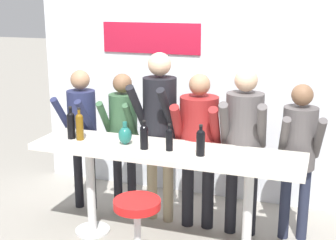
# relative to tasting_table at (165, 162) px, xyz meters

# --- Properties ---
(back_wall) EXTENTS (4.18, 0.12, 2.79)m
(back_wall) POSITION_rel_tasting_table_xyz_m (-0.00, 1.36, 0.54)
(back_wall) COLOR silver
(back_wall) RESTS_ON ground_plane
(tasting_table) EXTENTS (2.58, 0.63, 1.00)m
(tasting_table) POSITION_rel_tasting_table_xyz_m (0.00, 0.00, 0.00)
(tasting_table) COLOR silver
(tasting_table) RESTS_ON ground_plane
(bar_stool) EXTENTS (0.41, 0.41, 0.74)m
(bar_stool) POSITION_rel_tasting_table_xyz_m (-0.01, -0.64, -0.36)
(bar_stool) COLOR silver
(bar_stool) RESTS_ON ground_plane
(person_far_left) EXTENTS (0.38, 0.50, 1.60)m
(person_far_left) POSITION_rel_tasting_table_xyz_m (-1.14, 0.47, 0.15)
(person_far_left) COLOR black
(person_far_left) RESTS_ON ground_plane
(person_left) EXTENTS (0.38, 0.49, 1.58)m
(person_left) POSITION_rel_tasting_table_xyz_m (-0.67, 0.54, 0.14)
(person_left) COLOR black
(person_left) RESTS_ON ground_plane
(person_center_left) EXTENTS (0.45, 0.58, 1.83)m
(person_center_left) POSITION_rel_tasting_table_xyz_m (-0.23, 0.49, 0.29)
(person_center_left) COLOR gray
(person_center_left) RESTS_ON ground_plane
(person_center) EXTENTS (0.49, 0.57, 1.64)m
(person_center) POSITION_rel_tasting_table_xyz_m (0.20, 0.46, 0.15)
(person_center) COLOR black
(person_center) RESTS_ON ground_plane
(person_center_right) EXTENTS (0.47, 0.57, 1.71)m
(person_center_right) POSITION_rel_tasting_table_xyz_m (0.65, 0.46, 0.21)
(person_center_right) COLOR black
(person_center_right) RESTS_ON ground_plane
(person_right) EXTENTS (0.45, 0.55, 1.58)m
(person_right) POSITION_rel_tasting_table_xyz_m (1.17, 0.54, 0.13)
(person_right) COLOR #23283D
(person_right) RESTS_ON ground_plane
(wine_bottle_0) EXTENTS (0.08, 0.08, 0.27)m
(wine_bottle_0) POSITION_rel_tasting_table_xyz_m (-0.17, -0.08, 0.27)
(wine_bottle_0) COLOR black
(wine_bottle_0) RESTS_ON tasting_table
(wine_bottle_1) EXTENTS (0.07, 0.07, 0.25)m
(wine_bottle_1) POSITION_rel_tasting_table_xyz_m (0.06, -0.05, 0.26)
(wine_bottle_1) COLOR black
(wine_bottle_1) RESTS_ON tasting_table
(wine_bottle_2) EXTENTS (0.08, 0.08, 0.29)m
(wine_bottle_2) POSITION_rel_tasting_table_xyz_m (0.37, -0.09, 0.27)
(wine_bottle_2) COLOR black
(wine_bottle_2) RESTS_ON tasting_table
(wine_bottle_3) EXTENTS (0.08, 0.08, 0.33)m
(wine_bottle_3) POSITION_rel_tasting_table_xyz_m (-0.98, -0.01, 0.29)
(wine_bottle_3) COLOR black
(wine_bottle_3) RESTS_ON tasting_table
(wine_bottle_4) EXTENTS (0.08, 0.08, 0.32)m
(wine_bottle_4) POSITION_rel_tasting_table_xyz_m (-0.88, -0.02, 0.29)
(wine_bottle_4) COLOR brown
(wine_bottle_4) RESTS_ON tasting_table
(decorative_vase) EXTENTS (0.13, 0.13, 0.22)m
(decorative_vase) POSITION_rel_tasting_table_xyz_m (-0.40, 0.00, 0.23)
(decorative_vase) COLOR #1E665B
(decorative_vase) RESTS_ON tasting_table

